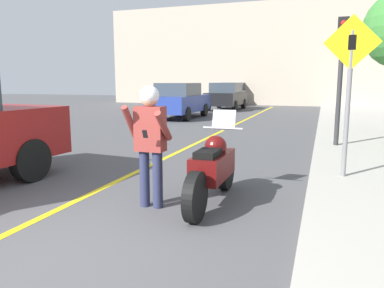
{
  "coord_description": "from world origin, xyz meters",
  "views": [
    {
      "loc": [
        2.77,
        -2.73,
        1.74
      ],
      "look_at": [
        0.95,
        2.47,
        0.82
      ],
      "focal_mm": 35.0,
      "sensor_mm": 36.0,
      "label": 1
    }
  ],
  "objects": [
    {
      "name": "motorcycle",
      "position": [
        1.33,
        2.28,
        0.51
      ],
      "size": [
        0.62,
        2.19,
        1.31
      ],
      "color": "black",
      "rests_on": "ground"
    },
    {
      "name": "parked_car_blue",
      "position": [
        -3.8,
        14.15,
        0.86
      ],
      "size": [
        1.88,
        4.2,
        1.68
      ],
      "color": "black",
      "rests_on": "ground"
    },
    {
      "name": "traffic_light",
      "position": [
        3.13,
        7.6,
        2.36
      ],
      "size": [
        0.26,
        0.3,
        3.21
      ],
      "color": "#2D2D30",
      "rests_on": "sidewalk_curb"
    },
    {
      "name": "road_center_line",
      "position": [
        -0.6,
        6.0,
        0.0
      ],
      "size": [
        0.12,
        36.0,
        0.01
      ],
      "color": "yellow",
      "rests_on": "ground"
    },
    {
      "name": "person_biker",
      "position": [
        0.56,
        1.84,
        1.03
      ],
      "size": [
        0.59,
        0.47,
        1.69
      ],
      "color": "#282D4C",
      "rests_on": "ground"
    },
    {
      "name": "parked_car_silver",
      "position": [
        -3.7,
        25.58,
        0.86
      ],
      "size": [
        1.88,
        4.2,
        1.68
      ],
      "color": "black",
      "rests_on": "ground"
    },
    {
      "name": "building_backdrop",
      "position": [
        0.0,
        26.0,
        3.74
      ],
      "size": [
        28.0,
        1.2,
        7.48
      ],
      "color": "#B2A38E",
      "rests_on": "ground"
    },
    {
      "name": "ground_plane",
      "position": [
        0.0,
        0.0,
        0.0
      ],
      "size": [
        80.0,
        80.0,
        0.0
      ],
      "primitive_type": "plane",
      "color": "#4C4C4F"
    },
    {
      "name": "parked_car_black",
      "position": [
        -3.01,
        20.24,
        0.86
      ],
      "size": [
        1.88,
        4.2,
        1.68
      ],
      "color": "black",
      "rests_on": "ground"
    },
    {
      "name": "crossing_sign",
      "position": [
        3.16,
        4.15,
        1.75
      ],
      "size": [
        0.91,
        0.08,
        2.73
      ],
      "color": "slate",
      "rests_on": "sidewalk_curb"
    }
  ]
}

